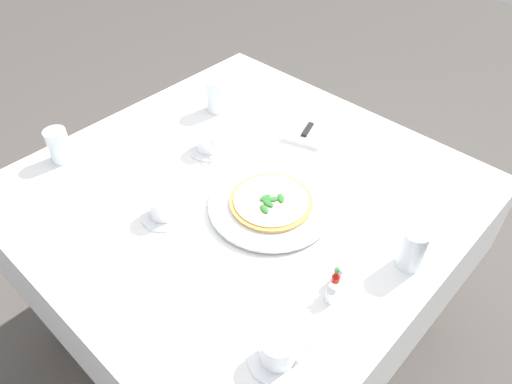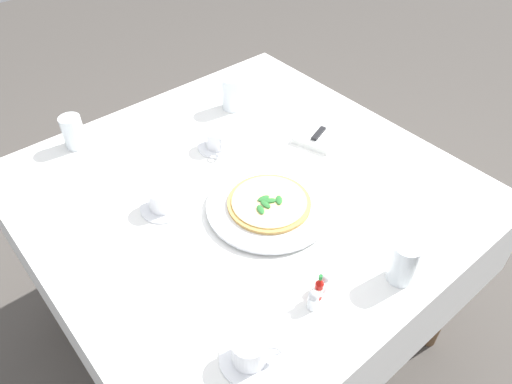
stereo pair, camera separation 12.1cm
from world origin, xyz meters
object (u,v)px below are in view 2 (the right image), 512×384
at_px(water_glass_right_edge, 74,133).
at_px(salt_shaker, 324,282).
at_px(water_glass_far_right, 403,265).
at_px(hot_sauce_bottle, 319,289).
at_px(dinner_knife, 325,126).
at_px(pizza_plate, 269,206).
at_px(pizza, 269,202).
at_px(napkin_folded, 324,130).
at_px(coffee_cup_back_corner, 250,351).
at_px(coffee_cup_near_left, 218,139).
at_px(pepper_shaker, 313,300).
at_px(water_glass_far_left, 232,95).
at_px(coffee_cup_left_edge, 163,200).

distance_m(water_glass_right_edge, salt_shaker, 0.93).
distance_m(water_glass_far_right, hot_sauce_bottle, 0.21).
height_order(dinner_knife, hot_sauce_bottle, hot_sauce_bottle).
height_order(pizza_plate, water_glass_right_edge, water_glass_right_edge).
distance_m(pizza, salt_shaker, 0.30).
distance_m(water_glass_far_right, napkin_folded, 0.62).
distance_m(coffee_cup_back_corner, hot_sauce_bottle, 0.22).
height_order(pizza, salt_shaker, salt_shaker).
bearing_deg(pizza, coffee_cup_near_left, 79.20).
height_order(water_glass_far_right, hot_sauce_bottle, water_glass_far_right).
xyz_separation_m(dinner_knife, pepper_shaker, (-0.52, -0.47, 0.00)).
distance_m(salt_shaker, pepper_shaker, 0.06).
bearing_deg(napkin_folded, water_glass_far_right, -136.94).
bearing_deg(coffee_cup_back_corner, dinner_knife, 33.49).
distance_m(hot_sauce_bottle, salt_shaker, 0.03).
xyz_separation_m(pizza_plate, salt_shaker, (-0.08, -0.29, 0.01)).
xyz_separation_m(water_glass_right_edge, water_glass_far_right, (0.37, -1.01, 0.00)).
bearing_deg(salt_shaker, pizza, 74.51).
height_order(coffee_cup_back_corner, napkin_folded, coffee_cup_back_corner).
distance_m(water_glass_far_right, water_glass_far_left, 0.87).
relative_size(coffee_cup_left_edge, napkin_folded, 0.53).
relative_size(coffee_cup_near_left, dinner_knife, 0.68).
bearing_deg(salt_shaker, napkin_folded, 43.87).
bearing_deg(dinner_knife, hot_sauce_bottle, -156.86).
xyz_separation_m(water_glass_far_left, napkin_folded, (0.14, -0.32, -0.04)).
xyz_separation_m(coffee_cup_back_corner, coffee_cup_left_edge, (0.11, 0.51, -0.00)).
bearing_deg(dinner_knife, pepper_shaker, -157.82).
bearing_deg(napkin_folded, water_glass_right_edge, 126.85).
bearing_deg(coffee_cup_left_edge, water_glass_far_right, -61.85).
xyz_separation_m(pizza_plate, dinner_knife, (0.38, 0.16, 0.01)).
height_order(coffee_cup_back_corner, coffee_cup_near_left, coffee_cup_back_corner).
height_order(coffee_cup_left_edge, napkin_folded, coffee_cup_left_edge).
distance_m(pizza_plate, pepper_shaker, 0.34).
bearing_deg(pizza_plate, salt_shaker, -105.53).
distance_m(pizza_plate, water_glass_far_right, 0.40).
relative_size(coffee_cup_near_left, salt_shaker, 2.31).
bearing_deg(dinner_knife, water_glass_far_left, 94.83).
xyz_separation_m(pizza, water_glass_far_left, (0.24, 0.47, 0.03)).
distance_m(napkin_folded, pepper_shaker, 0.70).
bearing_deg(water_glass_far_left, napkin_folded, -66.03).
bearing_deg(coffee_cup_near_left, napkin_folded, -27.16).
relative_size(coffee_cup_near_left, water_glass_right_edge, 1.20).
bearing_deg(pepper_shaker, water_glass_far_left, 64.23).
xyz_separation_m(coffee_cup_back_corner, napkin_folded, (0.71, 0.47, -0.02)).
relative_size(coffee_cup_near_left, coffee_cup_left_edge, 0.98).
height_order(water_glass_far_right, pepper_shaker, water_glass_far_right).
height_order(coffee_cup_left_edge, salt_shaker, coffee_cup_left_edge).
distance_m(napkin_folded, dinner_knife, 0.01).
bearing_deg(water_glass_far_right, water_glass_right_edge, 110.25).
bearing_deg(salt_shaker, coffee_cup_left_edge, 106.62).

